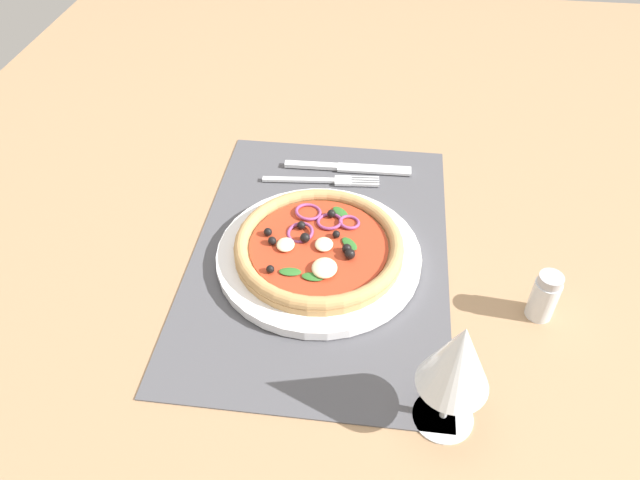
# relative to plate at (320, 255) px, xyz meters

# --- Properties ---
(ground_plane) EXTENTS (1.90, 1.40, 0.02)m
(ground_plane) POSITION_rel_plate_xyz_m (-0.02, -0.00, -0.02)
(ground_plane) COLOR #9E7A56
(placemat) EXTENTS (0.50, 0.34, 0.00)m
(placemat) POSITION_rel_plate_xyz_m (-0.02, -0.00, -0.01)
(placemat) COLOR #4C4C51
(placemat) RESTS_ON ground_plane
(plate) EXTENTS (0.27, 0.27, 0.01)m
(plate) POSITION_rel_plate_xyz_m (0.00, 0.00, 0.00)
(plate) COLOR white
(plate) RESTS_ON placemat
(pizza) EXTENTS (0.22, 0.22, 0.03)m
(pizza) POSITION_rel_plate_xyz_m (-0.00, -0.00, 0.02)
(pizza) COLOR tan
(pizza) RESTS_ON plate
(fork) EXTENTS (0.03, 0.18, 0.00)m
(fork) POSITION_rel_plate_xyz_m (-0.17, -0.01, -0.00)
(fork) COLOR silver
(fork) RESTS_ON placemat
(knife) EXTENTS (0.02, 0.20, 0.01)m
(knife) POSITION_rel_plate_xyz_m (-0.21, 0.02, -0.00)
(knife) COLOR silver
(knife) RESTS_ON placemat
(wine_glass) EXTENTS (0.07, 0.07, 0.15)m
(wine_glass) POSITION_rel_plate_xyz_m (0.21, 0.16, 0.09)
(wine_glass) COLOR silver
(wine_glass) RESTS_ON ground_plane
(pepper_shaker) EXTENTS (0.03, 0.03, 0.07)m
(pepper_shaker) POSITION_rel_plate_xyz_m (0.06, 0.28, 0.02)
(pepper_shaker) COLOR silver
(pepper_shaker) RESTS_ON ground_plane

